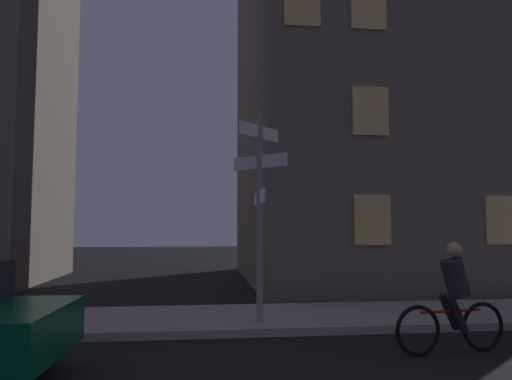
% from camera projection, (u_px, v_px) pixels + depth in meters
% --- Properties ---
extents(sidewalk_kerb, '(40.00, 2.53, 0.14)m').
position_uv_depth(sidewalk_kerb, '(240.00, 319.00, 9.08)').
color(sidewalk_kerb, '#9E9991').
rests_on(sidewalk_kerb, ground_plane).
extents(signpost, '(0.89, 1.39, 3.80)m').
position_uv_depth(signpost, '(260.00, 199.00, 8.66)').
color(signpost, gray).
rests_on(signpost, sidewalk_kerb).
extents(cyclist, '(1.81, 0.38, 1.61)m').
position_uv_depth(cyclist, '(453.00, 301.00, 6.94)').
color(cyclist, black).
rests_on(cyclist, ground_plane).
extents(building_right_block, '(8.40, 9.56, 18.92)m').
position_uv_depth(building_right_block, '(366.00, 12.00, 16.81)').
color(building_right_block, '#6B6056').
rests_on(building_right_block, ground_plane).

